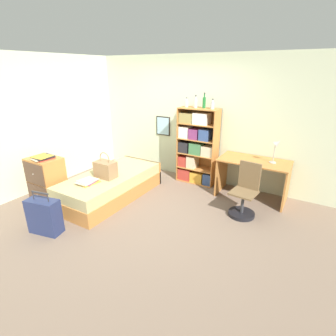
{
  "coord_description": "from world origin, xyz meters",
  "views": [
    {
      "loc": [
        2.61,
        -3.31,
        2.31
      ],
      "look_at": [
        0.49,
        0.2,
        0.75
      ],
      "focal_mm": 28.0,
      "sensor_mm": 36.0,
      "label": 1
    }
  ],
  "objects_px": {
    "bed": "(112,185)",
    "magazine_pile_on_dresser": "(43,158)",
    "bottle_clear": "(204,102)",
    "dresser": "(47,180)",
    "handbag": "(106,169)",
    "bottle_blue": "(212,105)",
    "desk": "(253,172)",
    "book_stack_on_bed": "(88,181)",
    "suitcase": "(44,216)",
    "bookcase": "(196,148)",
    "desk_chair": "(244,199)",
    "bottle_green": "(186,103)",
    "bottle_brown": "(196,103)",
    "desk_lamp": "(277,147)"
  },
  "relations": [
    {
      "from": "bookcase",
      "to": "bottle_clear",
      "type": "distance_m",
      "value": 0.95
    },
    {
      "from": "bottle_green",
      "to": "desk",
      "type": "relative_size",
      "value": 0.15
    },
    {
      "from": "desk",
      "to": "desk_chair",
      "type": "relative_size",
      "value": 1.39
    },
    {
      "from": "handbag",
      "to": "bottle_clear",
      "type": "height_order",
      "value": "bottle_clear"
    },
    {
      "from": "bottle_clear",
      "to": "dresser",
      "type": "bearing_deg",
      "value": -131.52
    },
    {
      "from": "bottle_green",
      "to": "bottle_clear",
      "type": "height_order",
      "value": "bottle_clear"
    },
    {
      "from": "bottle_blue",
      "to": "magazine_pile_on_dresser",
      "type": "bearing_deg",
      "value": -133.28
    },
    {
      "from": "bottle_clear",
      "to": "desk",
      "type": "height_order",
      "value": "bottle_clear"
    },
    {
      "from": "bottle_blue",
      "to": "bottle_brown",
      "type": "bearing_deg",
      "value": -177.52
    },
    {
      "from": "bottle_green",
      "to": "desk_chair",
      "type": "bearing_deg",
      "value": -29.15
    },
    {
      "from": "suitcase",
      "to": "bookcase",
      "type": "relative_size",
      "value": 0.42
    },
    {
      "from": "handbag",
      "to": "desk_lamp",
      "type": "bearing_deg",
      "value": 30.59
    },
    {
      "from": "desk_lamp",
      "to": "bottle_green",
      "type": "bearing_deg",
      "value": 175.4
    },
    {
      "from": "bed",
      "to": "bottle_blue",
      "type": "xyz_separation_m",
      "value": [
        1.35,
        1.51,
        1.42
      ]
    },
    {
      "from": "dresser",
      "to": "desk_lamp",
      "type": "distance_m",
      "value": 4.11
    },
    {
      "from": "magazine_pile_on_dresser",
      "to": "bookcase",
      "type": "distance_m",
      "value": 2.92
    },
    {
      "from": "bottle_green",
      "to": "desk",
      "type": "height_order",
      "value": "bottle_green"
    },
    {
      "from": "magazine_pile_on_dresser",
      "to": "bottle_green",
      "type": "bearing_deg",
      "value": 55.23
    },
    {
      "from": "handbag",
      "to": "desk_chair",
      "type": "height_order",
      "value": "handbag"
    },
    {
      "from": "bookcase",
      "to": "bottle_blue",
      "type": "relative_size",
      "value": 8.19
    },
    {
      "from": "bookcase",
      "to": "bottle_brown",
      "type": "relative_size",
      "value": 6.53
    },
    {
      "from": "bottle_clear",
      "to": "desk",
      "type": "relative_size",
      "value": 0.24
    },
    {
      "from": "handbag",
      "to": "dresser",
      "type": "xyz_separation_m",
      "value": [
        -0.9,
        -0.58,
        -0.2
      ]
    },
    {
      "from": "bottle_blue",
      "to": "desk",
      "type": "xyz_separation_m",
      "value": [
        0.94,
        -0.17,
        -1.13
      ]
    },
    {
      "from": "dresser",
      "to": "suitcase",
      "type": "bearing_deg",
      "value": -38.7
    },
    {
      "from": "bed",
      "to": "bottle_blue",
      "type": "height_order",
      "value": "bottle_blue"
    },
    {
      "from": "suitcase",
      "to": "magazine_pile_on_dresser",
      "type": "distance_m",
      "value": 1.16
    },
    {
      "from": "magazine_pile_on_dresser",
      "to": "desk",
      "type": "bearing_deg",
      "value": 34.37
    },
    {
      "from": "bed",
      "to": "handbag",
      "type": "height_order",
      "value": "handbag"
    },
    {
      "from": "handbag",
      "to": "suitcase",
      "type": "height_order",
      "value": "handbag"
    },
    {
      "from": "handbag",
      "to": "bottle_clear",
      "type": "bearing_deg",
      "value": 56.52
    },
    {
      "from": "bottle_clear",
      "to": "desk_lamp",
      "type": "bearing_deg",
      "value": -6.4
    },
    {
      "from": "handbag",
      "to": "book_stack_on_bed",
      "type": "xyz_separation_m",
      "value": [
        -0.09,
        -0.35,
        -0.13
      ]
    },
    {
      "from": "bottle_blue",
      "to": "desk_chair",
      "type": "distance_m",
      "value": 1.9
    },
    {
      "from": "bottle_green",
      "to": "desk",
      "type": "xyz_separation_m",
      "value": [
        1.51,
        -0.17,
        -1.13
      ]
    },
    {
      "from": "bed",
      "to": "bottle_green",
      "type": "bearing_deg",
      "value": 62.57
    },
    {
      "from": "book_stack_on_bed",
      "to": "magazine_pile_on_dresser",
      "type": "distance_m",
      "value": 0.88
    },
    {
      "from": "magazine_pile_on_dresser",
      "to": "desk",
      "type": "relative_size",
      "value": 0.3
    },
    {
      "from": "suitcase",
      "to": "magazine_pile_on_dresser",
      "type": "relative_size",
      "value": 1.8
    },
    {
      "from": "magazine_pile_on_dresser",
      "to": "desk",
      "type": "height_order",
      "value": "magazine_pile_on_dresser"
    },
    {
      "from": "dresser",
      "to": "bottle_green",
      "type": "height_order",
      "value": "bottle_green"
    },
    {
      "from": "bed",
      "to": "book_stack_on_bed",
      "type": "xyz_separation_m",
      "value": [
        -0.04,
        -0.52,
        0.27
      ]
    },
    {
      "from": "bookcase",
      "to": "desk_chair",
      "type": "bearing_deg",
      "value": -33.05
    },
    {
      "from": "bookcase",
      "to": "bottle_brown",
      "type": "height_order",
      "value": "bottle_brown"
    },
    {
      "from": "bottle_green",
      "to": "bottle_clear",
      "type": "xyz_separation_m",
      "value": [
        0.38,
        0.02,
        0.04
      ]
    },
    {
      "from": "dresser",
      "to": "bottle_green",
      "type": "relative_size",
      "value": 4.53
    },
    {
      "from": "suitcase",
      "to": "bottle_blue",
      "type": "relative_size",
      "value": 3.44
    },
    {
      "from": "bed",
      "to": "magazine_pile_on_dresser",
      "type": "distance_m",
      "value": 1.28
    },
    {
      "from": "bed",
      "to": "handbag",
      "type": "distance_m",
      "value": 0.43
    },
    {
      "from": "suitcase",
      "to": "bookcase",
      "type": "bearing_deg",
      "value": 69.56
    }
  ]
}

